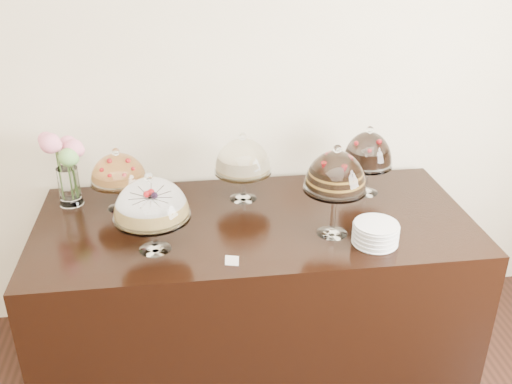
{
  "coord_description": "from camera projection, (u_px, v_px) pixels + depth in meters",
  "views": [
    {
      "loc": [
        -0.14,
        -0.06,
        2.31
      ],
      "look_at": [
        0.18,
        2.4,
        1.08
      ],
      "focal_mm": 40.0,
      "sensor_mm": 36.0,
      "label": 1
    }
  ],
  "objects": [
    {
      "name": "display_counter",
      "position": [
        255.0,
        292.0,
        3.09
      ],
      "size": [
        2.2,
        1.0,
        0.9
      ],
      "primitive_type": "cube",
      "color": "black",
      "rests_on": "ground"
    },
    {
      "name": "plate_stack",
      "position": [
        375.0,
        233.0,
        2.66
      ],
      "size": [
        0.21,
        0.21,
        0.1
      ],
      "color": "silver",
      "rests_on": "display_counter"
    },
    {
      "name": "price_card_left",
      "position": [
        232.0,
        261.0,
        2.51
      ],
      "size": [
        0.06,
        0.03,
        0.04
      ],
      "primitive_type": "cube",
      "rotation": [
        -0.21,
        0.0,
        -0.26
      ],
      "color": "white",
      "rests_on": "display_counter"
    },
    {
      "name": "flower_vase",
      "position": [
        65.0,
        162.0,
        2.94
      ],
      "size": [
        0.24,
        0.23,
        0.42
      ],
      "color": "white",
      "rests_on": "display_counter"
    },
    {
      "name": "cake_stand_cheesecake",
      "position": [
        243.0,
        159.0,
        3.0
      ],
      "size": [
        0.31,
        0.31,
        0.38
      ],
      "color": "white",
      "rests_on": "display_counter"
    },
    {
      "name": "wall_back",
      "position": [
        209.0,
        76.0,
        3.09
      ],
      "size": [
        5.0,
        0.04,
        3.0
      ],
      "primitive_type": "cube",
      "color": "beige",
      "rests_on": "ground"
    },
    {
      "name": "cake_stand_fruit_tart",
      "position": [
        118.0,
        171.0,
        2.91
      ],
      "size": [
        0.29,
        0.29,
        0.34
      ],
      "color": "white",
      "rests_on": "display_counter"
    },
    {
      "name": "cake_stand_choco_layer",
      "position": [
        336.0,
        174.0,
        2.63
      ],
      "size": [
        0.3,
        0.3,
        0.46
      ],
      "color": "white",
      "rests_on": "display_counter"
    },
    {
      "name": "cake_stand_dark_choco",
      "position": [
        368.0,
        152.0,
        3.06
      ],
      "size": [
        0.27,
        0.27,
        0.39
      ],
      "color": "white",
      "rests_on": "display_counter"
    },
    {
      "name": "cake_stand_sugar_sponge",
      "position": [
        151.0,
        202.0,
        2.53
      ],
      "size": [
        0.35,
        0.35,
        0.39
      ],
      "color": "white",
      "rests_on": "display_counter"
    }
  ]
}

